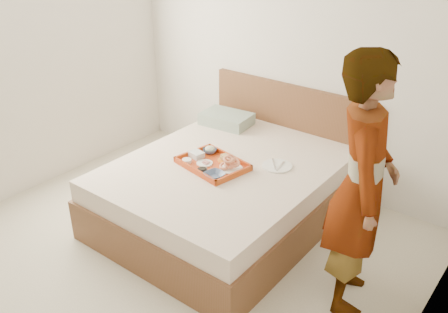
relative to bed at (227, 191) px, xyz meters
name	(u,v)px	position (x,y,z in m)	size (l,w,h in m)	color
ground	(138,276)	(-0.05, -1.00, -0.27)	(3.50, 4.00, 0.01)	beige
wall_back	(291,46)	(-0.05, 1.00, 1.04)	(3.50, 0.01, 2.60)	silver
wall_right	(408,205)	(1.70, -1.00, 1.04)	(0.01, 4.00, 2.60)	silver
bed	(227,191)	(0.00, 0.00, 0.00)	(1.65, 2.00, 0.53)	brown
headboard	(288,132)	(0.00, 0.97, 0.21)	(1.65, 0.06, 0.95)	brown
pillow	(227,119)	(-0.50, 0.65, 0.32)	(0.47, 0.32, 0.11)	#A0B19F
tray	(213,164)	(-0.06, -0.11, 0.29)	(0.54, 0.39, 0.05)	#B34C11
prawn_plate	(231,169)	(0.11, -0.08, 0.29)	(0.19, 0.19, 0.01)	white
navy_bowl_big	(215,175)	(0.08, -0.26, 0.30)	(0.15, 0.15, 0.04)	#15204E
sauce_dish	(202,170)	(-0.05, -0.25, 0.29)	(0.08, 0.08, 0.03)	black
meat_plate	(205,163)	(-0.12, -0.14, 0.28)	(0.13, 0.13, 0.01)	white
bread_plate	(225,160)	(-0.02, 0.01, 0.28)	(0.13, 0.13, 0.01)	orange
salad_bowl	(210,151)	(-0.22, 0.05, 0.30)	(0.12, 0.12, 0.04)	#15204E
plastic_tub	(197,155)	(-0.25, -0.09, 0.30)	(0.11, 0.09, 0.05)	silver
cheese_round	(187,161)	(-0.25, -0.20, 0.29)	(0.08, 0.08, 0.03)	white
dinner_plate	(277,166)	(0.35, 0.21, 0.27)	(0.24, 0.24, 0.01)	white
person	(361,187)	(1.23, -0.25, 0.60)	(0.63, 0.41, 1.73)	silver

